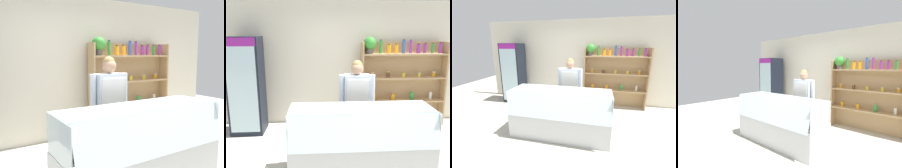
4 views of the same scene
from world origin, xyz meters
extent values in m
plane|color=#B7B2A3|center=(0.00, 0.00, 0.00)|extent=(12.00, 12.00, 0.00)
cube|color=silver|center=(0.00, 2.14, 1.35)|extent=(6.80, 0.10, 2.70)
cube|color=black|center=(-2.28, 1.62, 0.98)|extent=(0.64, 0.58, 1.96)
cube|color=silver|center=(-2.28, 1.33, 0.98)|extent=(0.56, 0.01, 1.76)
cube|color=#8C1E8C|center=(-2.28, 1.32, 1.87)|extent=(0.60, 0.01, 0.16)
cylinder|color=#2D8C38|center=(-2.46, 1.39, 0.35)|extent=(0.06, 0.06, 0.20)
cylinder|color=purple|center=(-2.28, 1.39, 0.33)|extent=(0.05, 0.05, 0.16)
cylinder|color=#2D8C38|center=(-2.11, 1.39, 0.33)|extent=(0.07, 0.07, 0.16)
cylinder|color=orange|center=(-2.46, 1.39, 0.86)|extent=(0.06, 0.06, 0.18)
cylinder|color=#3356B2|center=(-2.28, 1.39, 0.86)|extent=(0.05, 0.05, 0.19)
cylinder|color=silver|center=(-2.11, 1.39, 0.87)|extent=(0.06, 0.06, 0.20)
cylinder|color=red|center=(-2.46, 1.39, 1.36)|extent=(0.05, 0.05, 0.15)
cylinder|color=#9E6623|center=(-2.28, 1.39, 1.40)|extent=(0.06, 0.06, 0.21)
cylinder|color=red|center=(-2.11, 1.39, 1.37)|extent=(0.06, 0.06, 0.16)
cube|color=tan|center=(1.01, 1.94, 0.91)|extent=(1.85, 0.02, 1.83)
cube|color=tan|center=(0.10, 1.80, 0.91)|extent=(0.03, 0.28, 1.83)
cube|color=tan|center=(1.92, 1.80, 0.91)|extent=(0.03, 0.28, 1.83)
cube|color=tan|center=(1.01, 1.80, 0.55)|extent=(1.79, 0.28, 0.04)
cube|color=tan|center=(1.01, 1.80, 1.06)|extent=(1.79, 0.28, 0.04)
cube|color=tan|center=(1.01, 1.80, 1.57)|extent=(1.79, 0.28, 0.04)
cylinder|color=#4C4742|center=(0.26, 1.80, 1.64)|extent=(0.15, 0.15, 0.10)
sphere|color=#32872D|center=(0.26, 1.80, 1.81)|extent=(0.27, 0.27, 0.27)
cylinder|color=#2D8C38|center=(0.49, 1.81, 1.73)|extent=(0.06, 0.06, 0.28)
cylinder|color=black|center=(0.49, 1.80, 1.87)|extent=(0.04, 0.04, 0.02)
cylinder|color=orange|center=(0.66, 1.79, 1.68)|extent=(0.08, 0.08, 0.18)
cylinder|color=black|center=(0.66, 1.80, 1.78)|extent=(0.05, 0.05, 0.02)
cylinder|color=orange|center=(0.81, 1.78, 1.68)|extent=(0.07, 0.07, 0.19)
cylinder|color=black|center=(0.81, 1.80, 1.79)|extent=(0.05, 0.05, 0.02)
cylinder|color=#3356B2|center=(0.98, 1.80, 1.73)|extent=(0.07, 0.07, 0.28)
cylinder|color=black|center=(0.98, 1.80, 1.88)|extent=(0.05, 0.05, 0.02)
cylinder|color=purple|center=(1.13, 1.79, 1.73)|extent=(0.06, 0.06, 0.27)
cylinder|color=black|center=(1.13, 1.80, 1.87)|extent=(0.04, 0.04, 0.02)
cylinder|color=purple|center=(1.30, 1.80, 1.69)|extent=(0.08, 0.08, 0.19)
cylinder|color=black|center=(1.30, 1.80, 1.79)|extent=(0.05, 0.05, 0.02)
cylinder|color=purple|center=(1.45, 1.82, 1.69)|extent=(0.06, 0.06, 0.20)
cylinder|color=black|center=(1.45, 1.80, 1.80)|extent=(0.04, 0.04, 0.02)
cylinder|color=#2D8C38|center=(1.61, 1.80, 1.69)|extent=(0.06, 0.06, 0.20)
cylinder|color=black|center=(1.61, 1.80, 1.80)|extent=(0.04, 0.04, 0.02)
cylinder|color=purple|center=(1.78, 1.80, 1.70)|extent=(0.07, 0.07, 0.21)
cylinder|color=black|center=(1.78, 1.80, 1.81)|extent=(0.04, 0.04, 0.02)
cylinder|color=orange|center=(0.32, 1.79, 1.13)|extent=(0.08, 0.08, 0.10)
cylinder|color=silver|center=(0.32, 1.80, 1.18)|extent=(0.08, 0.08, 0.01)
cylinder|color=brown|center=(0.67, 1.80, 1.13)|extent=(0.08, 0.08, 0.11)
cylinder|color=gold|center=(0.67, 1.80, 1.19)|extent=(0.08, 0.08, 0.01)
cylinder|color=yellow|center=(1.01, 1.80, 1.12)|extent=(0.07, 0.07, 0.09)
cylinder|color=gold|center=(1.01, 1.80, 1.17)|extent=(0.07, 0.07, 0.01)
cylinder|color=yellow|center=(1.36, 1.80, 1.12)|extent=(0.07, 0.07, 0.08)
cylinder|color=silver|center=(1.36, 1.80, 1.17)|extent=(0.07, 0.07, 0.01)
cylinder|color=orange|center=(1.69, 1.81, 1.13)|extent=(0.08, 0.08, 0.10)
cylinder|color=silver|center=(1.69, 1.80, 1.18)|extent=(0.08, 0.08, 0.01)
cube|color=orange|center=(0.37, 1.80, 0.63)|extent=(0.08, 0.05, 0.13)
cube|color=orange|center=(0.80, 1.80, 0.63)|extent=(0.08, 0.04, 0.13)
cube|color=#2D8C38|center=(1.22, 1.80, 0.65)|extent=(0.07, 0.04, 0.16)
cube|color=silver|center=(1.65, 1.80, 0.65)|extent=(0.06, 0.04, 0.16)
cube|color=silver|center=(-0.21, -0.05, 0.28)|extent=(2.07, 0.71, 0.55)
cube|color=white|center=(-0.21, -0.05, 0.57)|extent=(2.01, 0.65, 0.03)
cube|color=silver|center=(-0.21, -0.38, 0.78)|extent=(2.03, 0.16, 0.47)
cube|color=silver|center=(-0.21, 0.00, 1.00)|extent=(2.03, 0.55, 0.01)
cube|color=silver|center=(-1.23, -0.05, 0.78)|extent=(0.01, 0.67, 0.45)
cube|color=silver|center=(0.82, -0.05, 0.78)|extent=(0.01, 0.67, 0.45)
cube|color=beige|center=(-1.04, 0.04, 0.61)|extent=(0.16, 0.12, 0.06)
cube|color=white|center=(-1.04, -0.17, 0.61)|extent=(0.05, 0.03, 0.02)
cube|color=beige|center=(-0.76, 0.04, 0.61)|extent=(0.16, 0.13, 0.04)
cube|color=white|center=(-0.76, -0.17, 0.61)|extent=(0.05, 0.03, 0.02)
cube|color=beige|center=(-0.49, 0.04, 0.61)|extent=(0.17, 0.13, 0.04)
cube|color=white|center=(-0.49, -0.17, 0.61)|extent=(0.05, 0.03, 0.02)
cube|color=tan|center=(-0.21, 0.04, 0.61)|extent=(0.16, 0.12, 0.04)
cube|color=white|center=(-0.21, -0.17, 0.61)|extent=(0.05, 0.03, 0.02)
cube|color=tan|center=(0.07, 0.04, 0.61)|extent=(0.16, 0.14, 0.05)
cube|color=white|center=(0.07, -0.17, 0.61)|extent=(0.05, 0.03, 0.02)
cube|color=tan|center=(0.35, 0.04, 0.61)|extent=(0.16, 0.13, 0.05)
cube|color=white|center=(0.35, -0.17, 0.61)|extent=(0.05, 0.03, 0.02)
cube|color=tan|center=(0.63, 0.04, 0.61)|extent=(0.16, 0.13, 0.05)
cube|color=white|center=(0.63, -0.17, 0.61)|extent=(0.05, 0.03, 0.02)
cylinder|color=#A35B4C|center=(-1.06, -0.15, 0.65)|extent=(0.20, 0.15, 0.12)
cylinder|color=#C1706B|center=(-0.84, -0.15, 0.66)|extent=(0.19, 0.17, 0.15)
cylinder|color=white|center=(0.31, -0.13, 0.69)|extent=(0.07, 0.07, 0.21)
cylinder|color=white|center=(0.41, -0.13, 0.68)|extent=(0.07, 0.07, 0.20)
cylinder|color=#383D51|center=(-0.26, 0.74, 0.37)|extent=(0.13, 0.13, 0.73)
cylinder|color=#383D51|center=(-0.07, 0.74, 0.37)|extent=(0.13, 0.13, 0.73)
cube|color=silver|center=(-0.16, 0.74, 1.04)|extent=(0.44, 0.24, 0.61)
cube|color=white|center=(-0.16, 0.62, 0.71)|extent=(0.37, 0.01, 1.13)
cylinder|color=silver|center=(-0.43, 0.74, 1.07)|extent=(0.09, 0.09, 0.55)
cylinder|color=silver|center=(0.11, 0.74, 1.07)|extent=(0.09, 0.09, 0.55)
sphere|color=tan|center=(-0.16, 0.74, 1.45)|extent=(0.21, 0.21, 0.21)
sphere|color=#997A47|center=(-0.16, 0.75, 1.50)|extent=(0.18, 0.18, 0.18)
camera|label=1|loc=(-2.04, -2.33, 1.63)|focal=40.00mm
camera|label=2|loc=(-0.78, -3.41, 2.12)|focal=40.00mm
camera|label=3|loc=(0.55, -2.88, 1.90)|focal=24.00mm
camera|label=4|loc=(2.40, -2.70, 1.65)|focal=28.00mm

